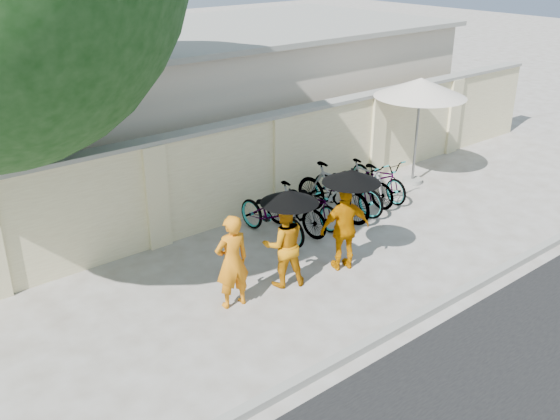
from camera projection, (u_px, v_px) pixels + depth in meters
ground at (305, 293)px, 10.35m from camera, size 80.00×80.00×0.00m
kerb at (382, 336)px, 9.13m from camera, size 40.00×0.16×0.12m
compound_wall at (239, 172)px, 12.80m from camera, size 20.00×0.30×2.00m
building_behind at (183, 101)px, 15.83m from camera, size 14.00×6.00×3.20m
monk_left at (232, 262)px, 9.70m from camera, size 0.61×0.44×1.57m
monk_center at (284, 244)px, 10.33m from camera, size 0.89×0.81×1.50m
parasol_center at (290, 197)px, 9.95m from camera, size 0.96×0.96×0.88m
monk_right at (345, 228)px, 10.84m from camera, size 0.98×0.67×1.55m
parasol_right at (352, 176)px, 10.40m from camera, size 0.99×0.99×1.00m
patio_umbrella at (421, 89)px, 14.11m from camera, size 2.30×2.30×2.52m
bike_0 at (272, 215)px, 12.08m from camera, size 0.74×1.86×0.96m
bike_1 at (295, 208)px, 12.33m from camera, size 0.65×1.70×0.99m
bike_2 at (312, 203)px, 12.73m from camera, size 0.62×1.67×0.87m
bike_3 at (333, 192)px, 12.95m from camera, size 0.79×1.96×1.15m
bike_4 at (348, 188)px, 13.34m from camera, size 0.84×1.97×1.01m
bike_5 at (365, 183)px, 13.66m from camera, size 0.56×1.63×0.96m
bike_6 at (379, 177)px, 14.03m from camera, size 0.79×1.83×0.93m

